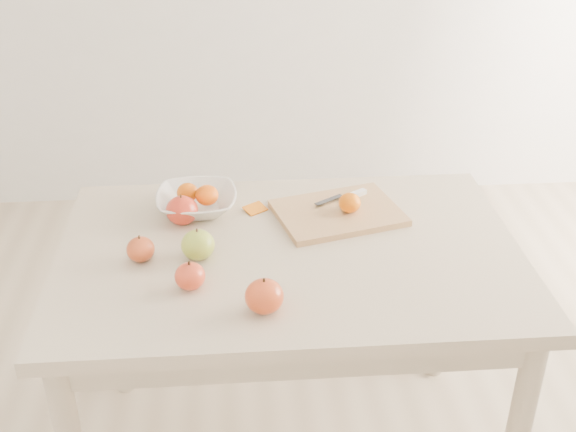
{
  "coord_description": "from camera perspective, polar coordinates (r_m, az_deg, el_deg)",
  "views": [
    {
      "loc": [
        -0.13,
        -1.58,
        1.74
      ],
      "look_at": [
        0.0,
        0.05,
        0.82
      ],
      "focal_mm": 45.0,
      "sensor_mm": 36.0,
      "label": 1
    }
  ],
  "objects": [
    {
      "name": "orange_peel_a",
      "position": [
        2.05,
        -2.61,
        0.48
      ],
      "size": [
        0.07,
        0.07,
        0.01
      ],
      "primitive_type": "cube",
      "rotation": [
        0.21,
        0.0,
        0.6
      ],
      "color": "#CD650E",
      "rests_on": "table"
    },
    {
      "name": "apple_green",
      "position": [
        1.83,
        -7.13,
        -2.27
      ],
      "size": [
        0.09,
        0.09,
        0.08
      ],
      "primitive_type": "ellipsoid",
      "color": "olive",
      "rests_on": "table"
    },
    {
      "name": "orange_peel_b",
      "position": [
        2.05,
        -0.19,
        0.51
      ],
      "size": [
        0.06,
        0.05,
        0.01
      ],
      "primitive_type": "cube",
      "rotation": [
        -0.14,
        0.0,
        -0.49
      ],
      "color": "#DB5E0F",
      "rests_on": "table"
    },
    {
      "name": "bowl_tangerine_near",
      "position": [
        2.05,
        -7.95,
        1.87
      ],
      "size": [
        0.06,
        0.06,
        0.05
      ],
      "primitive_type": "ellipsoid",
      "color": "#D45A07",
      "rests_on": "fruit_bowl"
    },
    {
      "name": "fruit_bowl",
      "position": [
        2.05,
        -7.22,
        1.12
      ],
      "size": [
        0.23,
        0.23,
        0.06
      ],
      "primitive_type": "imported",
      "color": "white",
      "rests_on": "table"
    },
    {
      "name": "paring_knife",
      "position": [
        2.08,
        4.99,
        1.63
      ],
      "size": [
        0.16,
        0.09,
        0.01
      ],
      "color": "white",
      "rests_on": "cutting_board"
    },
    {
      "name": "apple_red_b",
      "position": [
        1.85,
        -11.57,
        -2.59
      ],
      "size": [
        0.07,
        0.07,
        0.06
      ],
      "primitive_type": "ellipsoid",
      "color": "maroon",
      "rests_on": "table"
    },
    {
      "name": "cutting_board",
      "position": [
        2.02,
        3.97,
        0.25
      ],
      "size": [
        0.39,
        0.32,
        0.02
      ],
      "primitive_type": "cube",
      "rotation": [
        0.0,
        0.0,
        0.26
      ],
      "color": "tan",
      "rests_on": "table"
    },
    {
      "name": "bowl_tangerine_far",
      "position": [
        2.02,
        -6.43,
        1.65
      ],
      "size": [
        0.06,
        0.06,
        0.06
      ],
      "primitive_type": "ellipsoid",
      "color": "#E45308",
      "rests_on": "fruit_bowl"
    },
    {
      "name": "apple_red_c",
      "position": [
        1.72,
        -7.75,
        -4.73
      ],
      "size": [
        0.07,
        0.07,
        0.07
      ],
      "primitive_type": "ellipsoid",
      "color": "#A52314",
      "rests_on": "table"
    },
    {
      "name": "board_tangerine",
      "position": [
        2.0,
        4.9,
        1.05
      ],
      "size": [
        0.06,
        0.06,
        0.05
      ],
      "primitive_type": "ellipsoid",
      "color": "#DF6307",
      "rests_on": "cutting_board"
    },
    {
      "name": "apple_red_e",
      "position": [
        1.63,
        -1.89,
        -6.36
      ],
      "size": [
        0.09,
        0.09,
        0.08
      ],
      "primitive_type": "ellipsoid",
      "color": "#970B0A",
      "rests_on": "table"
    },
    {
      "name": "table",
      "position": [
        1.92,
        0.12,
        -5.12
      ],
      "size": [
        1.2,
        0.8,
        0.75
      ],
      "color": "beige",
      "rests_on": "ground"
    },
    {
      "name": "apple_red_a",
      "position": [
        1.99,
        -8.38,
        0.44
      ],
      "size": [
        0.09,
        0.09,
        0.08
      ],
      "primitive_type": "ellipsoid",
      "color": "maroon",
      "rests_on": "table"
    }
  ]
}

